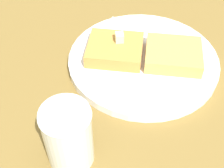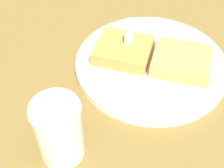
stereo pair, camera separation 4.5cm
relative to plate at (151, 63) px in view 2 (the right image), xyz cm
name	(u,v)px [view 2 (the right image)]	position (x,y,z in cm)	size (l,w,h in cm)	color
table_surface	(169,116)	(2.09, -10.03, -1.90)	(129.66, 129.66, 2.11)	brown
plate	(151,63)	(0.00, 0.00, 0.00)	(26.04, 26.04, 1.45)	white
toast_slice_left	(123,50)	(-4.79, 1.42, 1.79)	(9.35, 8.20, 2.35)	#BC813A
toast_slice_middle	(182,61)	(4.79, -1.42, 1.79)	(9.35, 8.20, 2.35)	gold
butter_pat_primary	(129,38)	(-3.89, 2.21, 3.74)	(1.54, 1.39, 1.54)	beige
fork	(168,35)	(3.77, 7.02, 0.79)	(14.06, 10.15, 0.36)	silver
syrup_jar	(59,132)	(-13.63, -16.67, 3.49)	(6.37, 6.37, 9.50)	#5B2708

